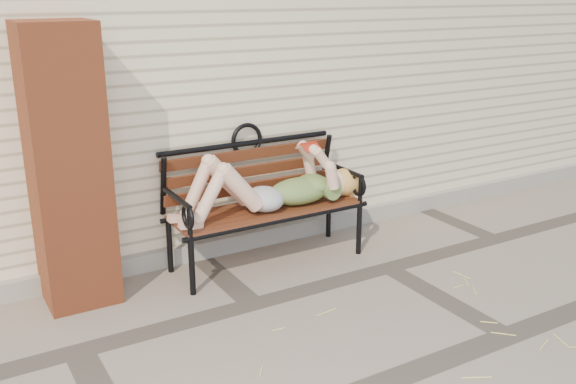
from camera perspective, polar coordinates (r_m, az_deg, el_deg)
ground at (r=5.37m, az=8.89°, el=-6.68°), size 80.00×80.00×0.00m
house_wall at (r=7.48m, az=-5.46°, el=12.29°), size 8.00×4.00×3.00m
foundation_strip at (r=6.06m, az=3.15°, el=-2.82°), size 8.00×0.10×0.15m
brick_pillar at (r=4.73m, az=-18.98°, el=2.04°), size 0.50×0.50×2.00m
garden_bench at (r=5.28m, az=-2.45°, el=0.45°), size 1.74×0.69×1.13m
reading_woman at (r=5.16m, az=-1.59°, el=0.48°), size 1.64×0.37×0.52m
straw_scatter at (r=4.42m, az=13.52°, el=-12.58°), size 2.69×1.70×0.01m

